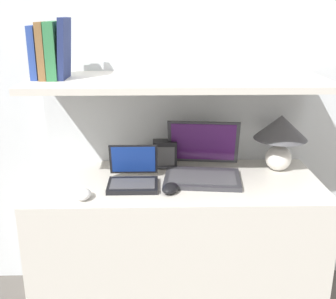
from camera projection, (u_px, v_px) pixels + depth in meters
The scene contains 14 objects.
wall_back at pixel (175, 60), 2.06m from camera, with size 6.00×0.05×2.40m.
desk at pixel (177, 249), 2.00m from camera, with size 1.28×0.54×0.70m.
back_riser at pixel (175, 184), 2.21m from camera, with size 1.28×0.04×1.12m.
shelf at pixel (177, 81), 1.82m from camera, with size 1.28×0.49×0.03m.
table_lamp at pixel (280, 134), 1.97m from camera, with size 0.25×0.25×0.27m.
laptop_large at pixel (203, 166), 1.93m from camera, with size 0.37×0.36×0.24m.
laptop_small at pixel (133, 177), 1.84m from camera, with size 0.22×0.21×0.17m.
computer_mouse at pixel (170, 188), 1.76m from camera, with size 0.09×0.11×0.04m.
second_mouse at pixel (83, 194), 1.70m from camera, with size 0.07×0.09×0.04m.
router_box at pixel (165, 154), 2.04m from camera, with size 0.11×0.08×0.13m.
book_blue at pixel (36, 52), 1.77m from camera, with size 0.03×0.14×0.22m.
book_brown at pixel (45, 51), 1.77m from camera, with size 0.03×0.17×0.23m.
book_green at pixel (54, 50), 1.77m from camera, with size 0.04×0.18×0.24m.
book_navy at pixel (64, 49), 1.76m from camera, with size 0.04×0.16×0.25m.
Camera 1 is at (-0.09, -1.48, 1.43)m, focal length 45.00 mm.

